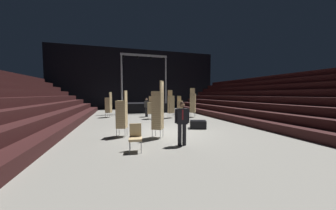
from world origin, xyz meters
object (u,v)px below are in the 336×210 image
object	(u,v)px
crew_worker_near_stage	(147,106)
equipment_road_case	(198,124)
man_with_tie	(182,121)
chair_stack_rear_right	(122,114)
chair_stack_front_left	(171,104)
chair_stack_rear_left	(109,105)
stage_riser	(143,106)
chair_stack_mid_centre	(180,105)
loose_chair_near_man	(135,136)
chair_stack_mid_right	(151,108)
chair_stack_mid_left	(158,110)
chair_stack_front_right	(193,103)

from	to	relation	value
crew_worker_near_stage	equipment_road_case	xyz separation A→B (m)	(2.03, -5.85, -0.70)
man_with_tie	chair_stack_rear_right	size ratio (longest dim) A/B	0.79
man_with_tie	chair_stack_front_left	distance (m)	7.61
chair_stack_rear_left	stage_riser	bearing A→B (deg)	-19.15
chair_stack_mid_centre	chair_stack_rear_right	bearing A→B (deg)	50.94
crew_worker_near_stage	loose_chair_near_man	xyz separation A→B (m)	(-1.80, -8.80, -0.39)
chair_stack_mid_right	chair_stack_mid_centre	bearing A→B (deg)	-120.52
chair_stack_mid_right	stage_riser	bearing A→B (deg)	-65.52
chair_stack_mid_centre	chair_stack_rear_left	bearing A→B (deg)	0.33
chair_stack_rear_left	loose_chair_near_man	size ratio (longest dim) A/B	2.26
chair_stack_mid_centre	chair_stack_rear_left	distance (m)	6.52
chair_stack_mid_right	chair_stack_rear_left	world-z (taller)	chair_stack_rear_left
equipment_road_case	loose_chair_near_man	size ratio (longest dim) A/B	0.95
stage_riser	chair_stack_mid_left	distance (m)	11.61
chair_stack_rear_left	equipment_road_case	world-z (taller)	chair_stack_rear_left
chair_stack_rear_left	man_with_tie	bearing A→B (deg)	-138.11
chair_stack_front_left	chair_stack_rear_right	size ratio (longest dim) A/B	1.08
chair_stack_mid_centre	equipment_road_case	xyz separation A→B (m)	(-1.33, -6.61, -0.67)
chair_stack_front_left	loose_chair_near_man	size ratio (longest dim) A/B	2.44
chair_stack_rear_left	loose_chair_near_man	xyz separation A→B (m)	(1.36, -9.31, -0.53)
stage_riser	chair_stack_mid_right	world-z (taller)	stage_riser
equipment_road_case	loose_chair_near_man	world-z (taller)	loose_chair_near_man
chair_stack_rear_left	chair_stack_rear_right	size ratio (longest dim) A/B	1.00
stage_riser	man_with_tie	xyz separation A→B (m)	(-0.29, -12.92, 0.35)
chair_stack_front_left	equipment_road_case	bearing A→B (deg)	85.67
stage_riser	crew_worker_near_stage	xyz separation A→B (m)	(-0.27, -4.29, 0.32)
chair_stack_mid_left	equipment_road_case	bearing A→B (deg)	-29.32
chair_stack_mid_left	chair_stack_mid_centre	distance (m)	8.97
equipment_road_case	loose_chair_near_man	distance (m)	4.84
man_with_tie	chair_stack_rear_right	bearing A→B (deg)	-33.87
stage_riser	chair_stack_mid_centre	size ratio (longest dim) A/B	3.35
chair_stack_front_right	loose_chair_near_man	xyz separation A→B (m)	(-5.56, -7.45, -0.70)
stage_riser	chair_stack_front_right	size ratio (longest dim) A/B	2.43
man_with_tie	chair_stack_rear_left	distance (m)	9.66
chair_stack_front_right	crew_worker_near_stage	world-z (taller)	chair_stack_front_right
chair_stack_front_right	chair_stack_rear_left	bearing A→B (deg)	-158.43
chair_stack_mid_left	chair_stack_rear_right	bearing A→B (deg)	99.02
loose_chair_near_man	chair_stack_rear_right	bearing A→B (deg)	-73.05
chair_stack_front_right	chair_stack_rear_left	world-z (taller)	chair_stack_front_right
chair_stack_mid_left	equipment_road_case	distance (m)	3.21
stage_riser	man_with_tie	bearing A→B (deg)	-91.27
stage_riser	chair_stack_front_left	distance (m)	5.79
stage_riser	equipment_road_case	world-z (taller)	stage_riser
chair_stack_mid_centre	man_with_tie	bearing A→B (deg)	68.34
stage_riser	chair_stack_rear_right	bearing A→B (deg)	-102.80
equipment_road_case	stage_riser	bearing A→B (deg)	99.86
chair_stack_mid_left	loose_chair_near_man	size ratio (longest dim) A/B	2.71
chair_stack_front_right	chair_stack_rear_right	bearing A→B (deg)	-102.24
chair_stack_mid_right	equipment_road_case	size ratio (longest dim) A/B	1.99
chair_stack_mid_centre	loose_chair_near_man	size ratio (longest dim) A/B	1.90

